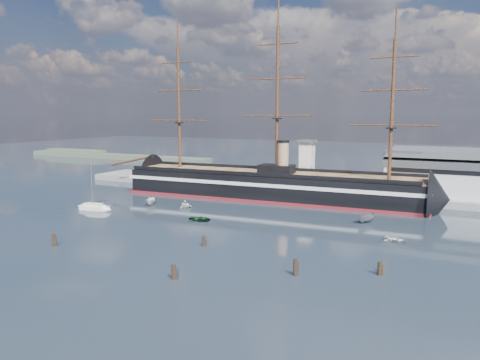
% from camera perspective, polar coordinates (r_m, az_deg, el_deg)
% --- Properties ---
extents(ground, '(600.00, 600.00, 0.00)m').
position_cam_1_polar(ground, '(120.56, 1.67, -3.98)').
color(ground, '#19252F').
rests_on(ground, ground).
extents(quay, '(180.00, 18.00, 2.00)m').
position_cam_1_polar(quay, '(150.42, 10.96, -1.68)').
color(quay, slate).
rests_on(quay, ground).
extents(quay_tower, '(5.00, 5.00, 15.00)m').
position_cam_1_polar(quay_tower, '(148.27, 8.15, 2.05)').
color(quay_tower, silver).
rests_on(quay_tower, ground).
extents(shoreline, '(120.00, 10.00, 4.00)m').
position_cam_1_polar(shoreline, '(277.53, -16.40, 2.91)').
color(shoreline, '#3F4C38').
rests_on(shoreline, ground).
extents(warship, '(113.26, 20.63, 53.94)m').
position_cam_1_polar(warship, '(140.04, 3.04, -0.59)').
color(warship, black).
rests_on(warship, ground).
extents(sailboat, '(8.38, 3.30, 13.06)m').
position_cam_1_polar(sailboat, '(129.22, -17.33, -3.15)').
color(sailboat, white).
rests_on(sailboat, ground).
extents(motorboat_a, '(6.78, 4.97, 2.56)m').
position_cam_1_polar(motorboat_a, '(131.97, -10.81, -3.05)').
color(motorboat_a, white).
rests_on(motorboat_a, ground).
extents(motorboat_b, '(1.74, 3.54, 1.59)m').
position_cam_1_polar(motorboat_b, '(111.56, -4.87, -5.00)').
color(motorboat_b, '#12351E').
rests_on(motorboat_b, ground).
extents(motorboat_c, '(6.93, 4.83, 2.61)m').
position_cam_1_polar(motorboat_c, '(113.29, 15.17, -5.06)').
color(motorboat_c, slate).
rests_on(motorboat_c, ground).
extents(motorboat_d, '(5.31, 6.97, 2.35)m').
position_cam_1_polar(motorboat_d, '(127.08, -6.66, -3.39)').
color(motorboat_d, white).
rests_on(motorboat_d, ground).
extents(motorboat_e, '(2.28, 3.34, 1.45)m').
position_cam_1_polar(motorboat_e, '(98.53, 18.47, -7.19)').
color(motorboat_e, silver).
rests_on(motorboat_e, ground).
extents(piling_near_left, '(0.64, 0.64, 3.12)m').
position_cam_1_polar(piling_near_left, '(97.57, -21.70, -7.50)').
color(piling_near_left, black).
rests_on(piling_near_left, ground).
extents(piling_near_mid, '(0.64, 0.64, 3.08)m').
position_cam_1_polar(piling_near_mid, '(74.27, -8.09, -11.90)').
color(piling_near_mid, black).
rests_on(piling_near_mid, ground).
extents(piling_near_right, '(0.64, 0.64, 3.44)m').
position_cam_1_polar(piling_near_right, '(75.65, 6.74, -11.50)').
color(piling_near_right, black).
rests_on(piling_near_right, ground).
extents(piling_far_right, '(0.64, 0.64, 2.96)m').
position_cam_1_polar(piling_far_right, '(78.51, 16.62, -11.05)').
color(piling_far_right, black).
rests_on(piling_far_right, ground).
extents(piling_extra, '(0.64, 0.64, 2.67)m').
position_cam_1_polar(piling_extra, '(91.12, -4.45, -8.03)').
color(piling_extra, black).
rests_on(piling_extra, ground).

